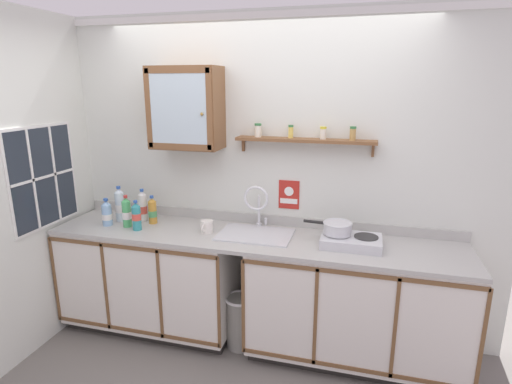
% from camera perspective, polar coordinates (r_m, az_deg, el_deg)
% --- Properties ---
extents(floor, '(6.22, 6.22, 0.00)m').
position_cam_1_polar(floor, '(3.37, -2.10, -22.54)').
color(floor, slate).
rests_on(floor, ground).
extents(back_wall, '(3.82, 0.07, 2.58)m').
position_cam_1_polar(back_wall, '(3.36, 0.85, 2.03)').
color(back_wall, silver).
rests_on(back_wall, ground).
extents(side_wall_left, '(0.05, 3.39, 2.58)m').
position_cam_1_polar(side_wall_left, '(3.41, -31.29, -0.11)').
color(side_wall_left, silver).
rests_on(side_wall_left, ground).
extents(lower_cabinet_run, '(1.46, 0.62, 0.89)m').
position_cam_1_polar(lower_cabinet_run, '(3.67, -14.18, -11.45)').
color(lower_cabinet_run, black).
rests_on(lower_cabinet_run, ground).
extents(lower_cabinet_run_right, '(1.59, 0.62, 0.89)m').
position_cam_1_polar(lower_cabinet_run_right, '(3.26, 13.67, -15.00)').
color(lower_cabinet_run_right, black).
rests_on(lower_cabinet_run_right, ground).
extents(countertop, '(3.18, 0.65, 0.03)m').
position_cam_1_polar(countertop, '(3.17, -0.69, -6.35)').
color(countertop, '#B2B2AD').
rests_on(countertop, lower_cabinet_run).
extents(backsplash, '(3.18, 0.02, 0.08)m').
position_cam_1_polar(backsplash, '(3.42, 0.69, -3.76)').
color(backsplash, '#B2B2AD').
rests_on(backsplash, countertop).
extents(sink, '(0.56, 0.43, 0.47)m').
position_cam_1_polar(sink, '(3.19, -0.05, -5.90)').
color(sink, silver).
rests_on(sink, countertop).
extents(hot_plate_stove, '(0.42, 0.28, 0.08)m').
position_cam_1_polar(hot_plate_stove, '(3.04, 13.07, -6.67)').
color(hot_plate_stove, silver).
rests_on(hot_plate_stove, countertop).
extents(saucepan, '(0.36, 0.21, 0.09)m').
position_cam_1_polar(saucepan, '(3.03, 11.20, -4.86)').
color(saucepan, silver).
rests_on(saucepan, hot_plate_stove).
extents(bottle_juice_amber_0, '(0.07, 0.07, 0.24)m').
position_cam_1_polar(bottle_juice_amber_0, '(3.51, -14.18, -2.59)').
color(bottle_juice_amber_0, gold).
rests_on(bottle_juice_amber_0, countertop).
extents(bottle_water_clear_1, '(0.08, 0.08, 0.30)m').
position_cam_1_polar(bottle_water_clear_1, '(3.65, -18.39, -1.78)').
color(bottle_water_clear_1, silver).
rests_on(bottle_water_clear_1, countertop).
extents(bottle_opaque_white_2, '(0.07, 0.07, 0.28)m').
position_cam_1_polar(bottle_opaque_white_2, '(3.59, -15.44, -1.99)').
color(bottle_opaque_white_2, white).
rests_on(bottle_opaque_white_2, countertop).
extents(bottle_soda_green_3, '(0.07, 0.07, 0.26)m').
position_cam_1_polar(bottle_soda_green_3, '(3.48, -17.52, -2.77)').
color(bottle_soda_green_3, '#4CB266').
rests_on(bottle_soda_green_3, countertop).
extents(bottle_detergent_teal_4, '(0.07, 0.07, 0.24)m').
position_cam_1_polar(bottle_detergent_teal_4, '(3.39, -16.27, -3.27)').
color(bottle_detergent_teal_4, teal).
rests_on(bottle_detergent_teal_4, countertop).
extents(bottle_water_blue_5, '(0.08, 0.08, 0.23)m').
position_cam_1_polar(bottle_water_blue_5, '(3.58, -20.00, -2.84)').
color(bottle_water_blue_5, '#8CB7E0').
rests_on(bottle_water_blue_5, countertop).
extents(mug, '(0.10, 0.13, 0.10)m').
position_cam_1_polar(mug, '(3.24, -6.85, -4.78)').
color(mug, white).
rests_on(mug, countertop).
extents(wall_cabinet, '(0.56, 0.31, 0.63)m').
position_cam_1_polar(wall_cabinet, '(3.32, -9.70, 11.41)').
color(wall_cabinet, brown).
extents(spice_shelf, '(1.06, 0.14, 0.23)m').
position_cam_1_polar(spice_shelf, '(3.14, 6.73, 7.34)').
color(spice_shelf, brown).
extents(warning_sign, '(0.17, 0.01, 0.23)m').
position_cam_1_polar(warning_sign, '(3.31, 4.60, -0.41)').
color(warning_sign, '#B2261E').
extents(window, '(0.03, 0.68, 0.80)m').
position_cam_1_polar(window, '(3.60, -27.49, 1.87)').
color(window, '#262D38').
extents(trash_bin, '(0.25, 0.25, 0.43)m').
position_cam_1_polar(trash_bin, '(3.41, -2.19, -17.42)').
color(trash_bin, gray).
rests_on(trash_bin, ground).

